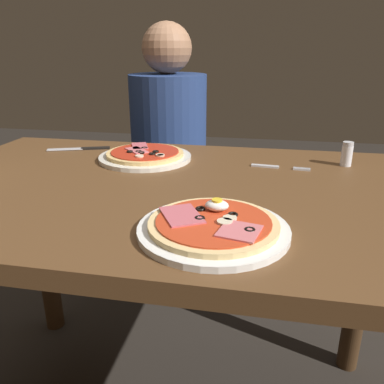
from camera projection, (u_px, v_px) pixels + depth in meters
The scene contains 7 objects.
dining_table at pixel (165, 230), 0.99m from camera, with size 1.27×0.81×0.78m.
pizza_foreground at pixel (213, 226), 0.69m from camera, with size 0.27×0.27×0.05m.
pizza_across_left at pixel (145, 156), 1.15m from camera, with size 0.27×0.27×0.03m.
fork at pixel (276, 167), 1.07m from camera, with size 0.16×0.03×0.00m.
knife at pixel (83, 149), 1.26m from camera, with size 0.19×0.08×0.01m.
salt_shaker at pixel (347, 154), 1.08m from camera, with size 0.03×0.03×0.07m.
diner_person at pixel (170, 173), 1.74m from camera, with size 0.32×0.32×1.18m.
Camera 1 is at (0.24, -0.86, 1.09)m, focal length 36.72 mm.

